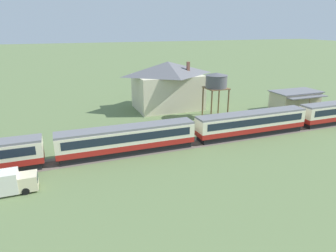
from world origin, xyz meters
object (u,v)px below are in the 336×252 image
Objects in this scene: station_building at (295,100)px; station_house_grey_roof at (168,85)px; passenger_train at (129,138)px; delivery_truck_cream at (4,183)px; water_tower at (216,81)px.

station_house_grey_roof is (-25.03, 10.99, 3.14)m from station_building.
station_building is (38.73, 10.08, -0.11)m from passenger_train.
station_building is 1.63× the size of delivery_truck_cream.
station_house_grey_roof is at bearing 121.49° from water_tower.
passenger_train is 16.19× the size of delivery_truck_cream.
station_house_grey_roof is at bearing 56.94° from passenger_train.
station_house_grey_roof is 39.90m from delivery_truck_cream.
delivery_truck_cream is at bearing -154.06° from water_tower.
passenger_train is 40.02m from station_building.
water_tower is at bearing 177.08° from station_building.
passenger_train is 6.92× the size of station_house_grey_roof.
station_house_grey_roof is 1.67× the size of water_tower.
water_tower reaches higher than station_building.
delivery_truck_cream is (-29.00, -27.11, -3.94)m from station_house_grey_roof.
station_house_grey_roof is 11.92m from water_tower.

